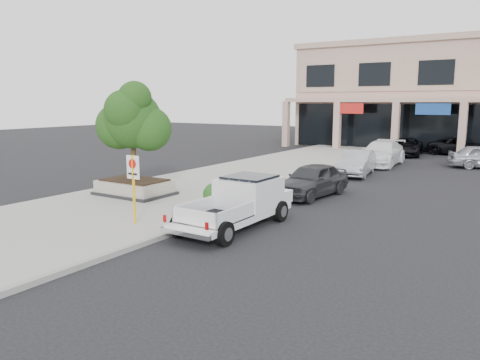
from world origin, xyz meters
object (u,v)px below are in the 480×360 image
at_px(no_parking_sign, 133,180).
at_px(curb_car_d, 406,147).
at_px(planter, 135,187).
at_px(curb_car_b, 357,163).
at_px(curb_car_a, 312,180).
at_px(lot_car_d, 462,147).
at_px(pickup_truck, 234,204).
at_px(curb_car_c, 381,153).
at_px(planter_tree, 137,120).

bearing_deg(no_parking_sign, curb_car_d, 84.69).
distance_m(planter, curb_car_b, 12.98).
bearing_deg(curb_car_a, lot_car_d, 87.79).
relative_size(curb_car_a, curb_car_b, 1.01).
height_order(planter, pickup_truck, pickup_truck).
xyz_separation_m(curb_car_c, curb_car_d, (-0.01, 6.68, -0.12)).
relative_size(curb_car_c, curb_car_d, 1.12).
xyz_separation_m(pickup_truck, lot_car_d, (3.34, 27.34, -0.14)).
bearing_deg(curb_car_b, curb_car_c, 82.30).
height_order(curb_car_c, lot_car_d, curb_car_c).
bearing_deg(no_parking_sign, curb_car_b, 80.55).
relative_size(planter_tree, curb_car_d, 0.82).
bearing_deg(no_parking_sign, planter_tree, 132.89).
distance_m(no_parking_sign, curb_car_c, 20.12).
bearing_deg(curb_car_c, curb_car_b, -91.67).
relative_size(planter_tree, no_parking_sign, 1.74).
distance_m(curb_car_c, curb_car_d, 6.68).
bearing_deg(pickup_truck, curb_car_d, 91.40).
distance_m(planter, no_parking_sign, 5.17).
xyz_separation_m(planter_tree, pickup_truck, (6.29, -1.99, -2.58)).
height_order(curb_car_a, curb_car_d, curb_car_a).
bearing_deg(planter_tree, curb_car_b, 62.30).
relative_size(no_parking_sign, curb_car_c, 0.42).
distance_m(planter_tree, curb_car_d, 23.83).
relative_size(pickup_truck, curb_car_d, 1.08).
xyz_separation_m(curb_car_c, lot_car_d, (3.70, 9.11, -0.11)).
xyz_separation_m(planter_tree, curb_car_b, (5.94, 11.31, -2.70)).
bearing_deg(no_parking_sign, curb_car_c, 82.89).
bearing_deg(planter, no_parking_sign, -44.80).
distance_m(planter, curb_car_d, 23.86).
relative_size(planter, planter_tree, 0.80).
relative_size(no_parking_sign, curb_car_a, 0.53).
height_order(planter, curb_car_a, curb_car_a).
height_order(curb_car_b, lot_car_d, curb_car_b).
bearing_deg(no_parking_sign, lot_car_d, 77.98).
bearing_deg(curb_car_a, planter_tree, -138.65).
relative_size(planter_tree, curb_car_b, 0.93).
distance_m(curb_car_b, curb_car_c, 4.93).
distance_m(planter, pickup_truck, 6.69).
bearing_deg(curb_car_c, pickup_truck, -90.65).
distance_m(curb_car_b, curb_car_d, 11.61).
xyz_separation_m(planter, no_parking_sign, (3.58, -3.55, 1.16)).
height_order(planter_tree, no_parking_sign, planter_tree).
xyz_separation_m(planter, curb_car_d, (6.05, 23.08, 0.21)).
height_order(planter_tree, lot_car_d, planter_tree).
xyz_separation_m(planter, curb_car_a, (6.41, 4.47, 0.26)).
bearing_deg(curb_car_c, no_parking_sign, -98.89).
distance_m(no_parking_sign, curb_car_a, 8.55).
xyz_separation_m(planter_tree, no_parking_sign, (3.44, -3.70, -1.78)).
height_order(curb_car_d, lot_car_d, lot_car_d).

